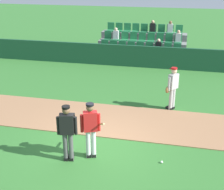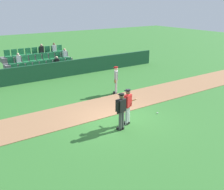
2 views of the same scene
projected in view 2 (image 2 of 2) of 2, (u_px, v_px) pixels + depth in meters
ground_plane at (119, 120)px, 13.54m from camera, size 80.00×80.00×0.00m
infield_dirt_path at (99, 108)px, 15.05m from camera, size 28.00×2.70×0.03m
dugout_fence at (49, 71)px, 20.39m from camera, size 20.00×0.16×1.25m
stadium_bleachers at (40, 67)px, 21.87m from camera, size 5.55×2.95×2.30m
batter_red_jersey at (128, 105)px, 12.77m from camera, size 0.75×0.69×1.76m
umpire_home_plate at (121, 109)px, 12.20m from camera, size 0.58×0.36×1.76m
runner_grey_jersey at (116, 79)px, 17.09m from camera, size 0.51×0.55×1.76m
baseball at (157, 113)px, 14.30m from camera, size 0.07×0.07×0.07m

